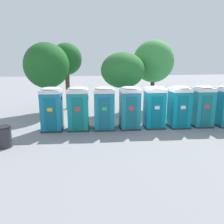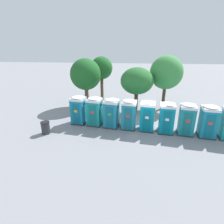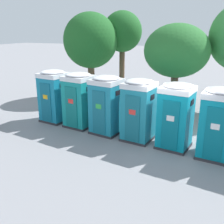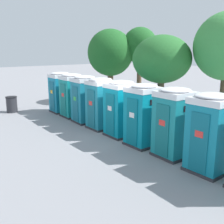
{
  "view_description": "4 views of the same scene",
  "coord_description": "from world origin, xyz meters",
  "px_view_note": "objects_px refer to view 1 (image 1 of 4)",
  "views": [
    {
      "loc": [
        -5.29,
        -12.3,
        3.81
      ],
      "look_at": [
        -2.58,
        0.08,
        1.02
      ],
      "focal_mm": 35.0,
      "sensor_mm": 36.0,
      "label": 1
    },
    {
      "loc": [
        -1.38,
        -13.75,
        6.65
      ],
      "look_at": [
        -2.99,
        0.13,
        1.34
      ],
      "focal_mm": 28.0,
      "sensor_mm": 36.0,
      "label": 2
    },
    {
      "loc": [
        1.52,
        -9.76,
        4.42
      ],
      "look_at": [
        -2.8,
        0.11,
        0.98
      ],
      "focal_mm": 42.0,
      "sensor_mm": 36.0,
      "label": 3
    },
    {
      "loc": [
        8.04,
        -8.42,
        3.73
      ],
      "look_at": [
        -0.65,
        -0.16,
        0.99
      ],
      "focal_mm": 42.0,
      "sensor_mm": 36.0,
      "label": 4
    }
  ],
  "objects_px": {
    "street_tree_0": "(67,60)",
    "street_tree_3": "(123,71)",
    "portapotty_5": "(179,107)",
    "street_tree_2": "(47,66)",
    "portapotty_4": "(154,107)",
    "street_tree_1": "(153,62)",
    "portapotty_6": "(202,106)",
    "portapotty_0": "(52,109)",
    "portapotty_1": "(78,108)",
    "trash_can": "(4,137)",
    "portapotty_2": "(104,108)",
    "portapotty_3": "(130,107)"
  },
  "relations": [
    {
      "from": "portapotty_0",
      "to": "trash_can",
      "type": "xyz_separation_m",
      "value": [
        -2.08,
        -2.31,
        -0.77
      ]
    },
    {
      "from": "street_tree_0",
      "to": "portapotty_3",
      "type": "bearing_deg",
      "value": -63.39
    },
    {
      "from": "street_tree_1",
      "to": "portapotty_6",
      "type": "bearing_deg",
      "value": -81.69
    },
    {
      "from": "portapotty_5",
      "to": "street_tree_2",
      "type": "bearing_deg",
      "value": 144.38
    },
    {
      "from": "portapotty_0",
      "to": "portapotty_5",
      "type": "distance_m",
      "value": 7.59
    },
    {
      "from": "portapotty_6",
      "to": "street_tree_3",
      "type": "bearing_deg",
      "value": 130.72
    },
    {
      "from": "street_tree_3",
      "to": "trash_can",
      "type": "relative_size",
      "value": 4.66
    },
    {
      "from": "portapotty_1",
      "to": "portapotty_5",
      "type": "relative_size",
      "value": 1.0
    },
    {
      "from": "portapotty_1",
      "to": "street_tree_0",
      "type": "height_order",
      "value": "street_tree_0"
    },
    {
      "from": "portapotty_5",
      "to": "street_tree_2",
      "type": "xyz_separation_m",
      "value": [
        -8.0,
        5.73,
        2.39
      ]
    },
    {
      "from": "portapotty_4",
      "to": "street_tree_3",
      "type": "height_order",
      "value": "street_tree_3"
    },
    {
      "from": "portapotty_6",
      "to": "street_tree_3",
      "type": "relative_size",
      "value": 0.54
    },
    {
      "from": "portapotty_0",
      "to": "portapotty_3",
      "type": "bearing_deg",
      "value": -7.24
    },
    {
      "from": "street_tree_2",
      "to": "trash_can",
      "type": "distance_m",
      "value": 7.92
    },
    {
      "from": "portapotty_6",
      "to": "street_tree_3",
      "type": "distance_m",
      "value": 6.31
    },
    {
      "from": "portapotty_0",
      "to": "portapotty_3",
      "type": "height_order",
      "value": "same"
    },
    {
      "from": "trash_can",
      "to": "portapotty_0",
      "type": "bearing_deg",
      "value": 47.95
    },
    {
      "from": "street_tree_3",
      "to": "portapotty_0",
      "type": "bearing_deg",
      "value": -146.04
    },
    {
      "from": "portapotty_2",
      "to": "portapotty_6",
      "type": "height_order",
      "value": "same"
    },
    {
      "from": "portapotty_5",
      "to": "portapotty_0",
      "type": "bearing_deg",
      "value": 172.72
    },
    {
      "from": "street_tree_2",
      "to": "street_tree_3",
      "type": "bearing_deg",
      "value": -13.04
    },
    {
      "from": "portapotty_5",
      "to": "street_tree_0",
      "type": "height_order",
      "value": "street_tree_0"
    },
    {
      "from": "portapotty_1",
      "to": "portapotty_4",
      "type": "distance_m",
      "value": 4.55
    },
    {
      "from": "trash_can",
      "to": "street_tree_1",
      "type": "bearing_deg",
      "value": 34.85
    },
    {
      "from": "portapotty_4",
      "to": "street_tree_1",
      "type": "height_order",
      "value": "street_tree_1"
    },
    {
      "from": "portapotty_1",
      "to": "street_tree_3",
      "type": "height_order",
      "value": "street_tree_3"
    },
    {
      "from": "portapotty_1",
      "to": "portapotty_2",
      "type": "relative_size",
      "value": 1.0
    },
    {
      "from": "portapotty_0",
      "to": "portapotty_5",
      "type": "relative_size",
      "value": 1.0
    },
    {
      "from": "portapotty_2",
      "to": "street_tree_2",
      "type": "xyz_separation_m",
      "value": [
        -3.48,
        5.17,
        2.39
      ]
    },
    {
      "from": "street_tree_3",
      "to": "portapotty_1",
      "type": "bearing_deg",
      "value": -135.03
    },
    {
      "from": "street_tree_0",
      "to": "street_tree_3",
      "type": "height_order",
      "value": "street_tree_0"
    },
    {
      "from": "portapotty_6",
      "to": "trash_can",
      "type": "height_order",
      "value": "portapotty_6"
    },
    {
      "from": "portapotty_2",
      "to": "street_tree_2",
      "type": "relative_size",
      "value": 0.47
    },
    {
      "from": "portapotty_3",
      "to": "portapotty_6",
      "type": "distance_m",
      "value": 4.55
    },
    {
      "from": "portapotty_2",
      "to": "portapotty_6",
      "type": "relative_size",
      "value": 1.0
    },
    {
      "from": "portapotty_0",
      "to": "trash_can",
      "type": "distance_m",
      "value": 3.21
    },
    {
      "from": "portapotty_0",
      "to": "portapotty_6",
      "type": "relative_size",
      "value": 1.0
    },
    {
      "from": "portapotty_4",
      "to": "portapotty_6",
      "type": "height_order",
      "value": "same"
    },
    {
      "from": "portapotty_1",
      "to": "street_tree_0",
      "type": "bearing_deg",
      "value": 93.97
    },
    {
      "from": "portapotty_2",
      "to": "street_tree_2",
      "type": "height_order",
      "value": "street_tree_2"
    },
    {
      "from": "portapotty_3",
      "to": "portapotty_5",
      "type": "relative_size",
      "value": 1.0
    },
    {
      "from": "portapotty_0",
      "to": "portapotty_6",
      "type": "bearing_deg",
      "value": -6.68
    },
    {
      "from": "portapotty_6",
      "to": "street_tree_2",
      "type": "bearing_deg",
      "value": 148.51
    },
    {
      "from": "portapotty_0",
      "to": "portapotty_1",
      "type": "relative_size",
      "value": 1.0
    },
    {
      "from": "portapotty_6",
      "to": "street_tree_0",
      "type": "bearing_deg",
      "value": 137.22
    },
    {
      "from": "portapotty_4",
      "to": "portapotty_5",
      "type": "bearing_deg",
      "value": -9.06
    },
    {
      "from": "street_tree_1",
      "to": "portapotty_5",
      "type": "bearing_deg",
      "value": -96.44
    },
    {
      "from": "portapotty_2",
      "to": "portapotty_5",
      "type": "relative_size",
      "value": 1.0
    },
    {
      "from": "portapotty_3",
      "to": "street_tree_3",
      "type": "bearing_deg",
      "value": 81.12
    },
    {
      "from": "portapotty_1",
      "to": "trash_can",
      "type": "relative_size",
      "value": 2.52
    }
  ]
}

